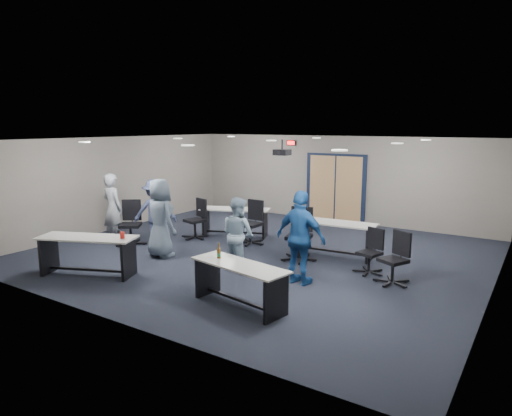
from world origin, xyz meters
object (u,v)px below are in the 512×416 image
Objects in this scene: chair_loose_right at (393,258)px; table_back_left at (235,217)px; person_gray at (113,209)px; table_front_left at (88,249)px; person_plaid at (160,218)px; table_front_right at (239,277)px; chair_back_a at (195,219)px; person_back at (155,211)px; chair_back_c at (299,235)px; table_back_right at (333,233)px; person_navy at (301,238)px; chair_back_d at (369,251)px; chair_back_b at (250,223)px; person_lightblue at (238,234)px; chair_loose_left at (130,223)px.

table_back_left is at bearing -170.71° from chair_loose_right.
table_front_left is at bearing 135.62° from person_gray.
table_front_left is 4.40m from table_back_left.
person_plaid is (-0.29, -2.56, 0.39)m from table_back_left.
table_front_left is 6.09m from chair_loose_right.
chair_loose_right is (1.86, 2.51, -0.00)m from table_front_right.
person_back reaches higher than chair_back_a.
table_back_right is at bearing 44.73° from chair_back_c.
person_navy is at bearing 129.01° from person_back.
chair_loose_right is (0.60, -0.37, 0.04)m from chair_back_d.
chair_back_d is at bearing -8.15° from chair_back_b.
person_plaid reaches higher than person_lightblue.
chair_back_d is at bearing 144.26° from person_back.
chair_loose_left is (-4.71, -1.92, 0.02)m from table_back_right.
chair_back_d is 0.91× the size of chair_loose_right.
chair_back_d is at bearing 11.06° from table_front_left.
table_back_right reaches higher than table_back_left.
chair_back_c is 1.28× the size of chair_back_d.
chair_back_a is at bearing -17.98° from person_lightblue.
chair_back_c is 1.17× the size of chair_loose_right.
chair_loose_right is (1.76, -1.16, -0.04)m from table_back_right.
table_back_left is at bearing -30.25° from person_navy.
chair_loose_right is (2.25, -0.40, -0.09)m from chair_back_c.
chair_back_d is 1.68m from person_navy.
table_front_left is 5.77m from chair_back_d.
table_back_left is 1.20× the size of person_back.
chair_loose_right is at bearing -154.26° from person_plaid.
person_navy is at bearing -120.85° from chair_loose_right.
chair_back_d is at bearing -117.86° from person_navy.
table_front_left is 3.55m from chair_back_a.
person_gray is at bearing -145.73° from chair_back_b.
table_back_right is (3.62, 4.02, -0.00)m from table_front_left.
table_back_left is 2.19m from person_back.
chair_back_a is at bearing -162.81° from person_back.
table_front_left is 3.54m from table_front_right.
table_front_right is at bearing 168.84° from person_gray.
table_back_left is (-2.95, 4.02, 0.01)m from table_front_right.
table_back_right is at bearing -76.80° from person_navy.
chair_loose_right is at bearing -22.80° from chair_back_c.
chair_back_c reaches higher than chair_loose_right.
table_back_left is 2.61m from person_plaid.
person_gray is at bearing -146.42° from chair_loose_right.
chair_back_b is at bearing -141.52° from person_gray.
chair_back_d is 6.53m from person_gray.
chair_back_c is (-0.39, 2.91, 0.09)m from table_front_right.
person_gray is 1.16× the size of person_lightblue.
table_back_left is 0.97m from chair_back_b.
chair_back_d is 0.51× the size of person_plaid.
person_gray is 1.08m from person_back.
person_navy is at bearing -107.10° from chair_back_d.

